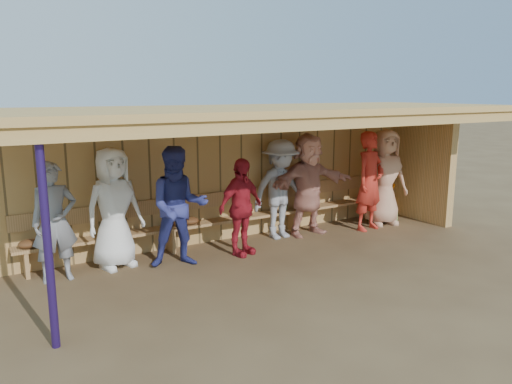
# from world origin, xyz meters

# --- Properties ---
(ground) EXTENTS (90.00, 90.00, 0.00)m
(ground) POSITION_xyz_m (0.00, 0.00, 0.00)
(ground) COLOR brown
(ground) RESTS_ON ground
(player_a) EXTENTS (0.67, 0.46, 1.77)m
(player_a) POSITION_xyz_m (-3.21, 0.67, 0.88)
(player_a) COLOR gray
(player_a) RESTS_ON ground
(player_b) EXTENTS (1.05, 0.80, 1.91)m
(player_b) POSITION_xyz_m (-2.31, 0.81, 0.95)
(player_b) COLOR white
(player_b) RESTS_ON ground
(player_c) EXTENTS (1.10, 0.96, 1.92)m
(player_c) POSITION_xyz_m (-1.42, 0.35, 0.96)
(player_c) COLOR navy
(player_c) RESTS_ON ground
(player_d) EXTENTS (1.05, 0.68, 1.66)m
(player_d) POSITION_xyz_m (-0.32, 0.31, 0.83)
(player_d) COLOR #B01C28
(player_d) RESTS_ON ground
(player_e) EXTENTS (1.25, 0.77, 1.87)m
(player_e) POSITION_xyz_m (0.81, 0.81, 0.94)
(player_e) COLOR #95969D
(player_e) RESTS_ON ground
(player_f) EXTENTS (1.85, 0.63, 1.98)m
(player_f) POSITION_xyz_m (1.40, 0.72, 0.99)
(player_f) COLOR tan
(player_f) RESTS_ON ground
(player_g) EXTENTS (0.80, 0.60, 1.98)m
(player_g) POSITION_xyz_m (2.66, 0.38, 0.99)
(player_g) COLOR red
(player_g) RESTS_ON ground
(player_h) EXTENTS (1.09, 0.84, 1.99)m
(player_h) POSITION_xyz_m (3.21, 0.52, 1.00)
(player_h) COLOR tan
(player_h) RESTS_ON ground
(dugout_structure) EXTENTS (8.80, 3.20, 2.50)m
(dugout_structure) POSITION_xyz_m (0.39, 0.69, 1.69)
(dugout_structure) COLOR tan
(dugout_structure) RESTS_ON ground
(bench) EXTENTS (7.60, 0.34, 0.93)m
(bench) POSITION_xyz_m (0.00, 1.12, 0.53)
(bench) COLOR tan
(bench) RESTS_ON ground
(dugout_equipment) EXTENTS (7.41, 0.62, 0.80)m
(dugout_equipment) POSITION_xyz_m (-0.91, 0.99, 0.49)
(dugout_equipment) COLOR orange
(dugout_equipment) RESTS_ON ground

